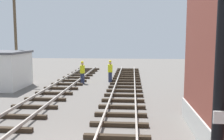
% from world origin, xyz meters
% --- Properties ---
extents(signal_mast, '(0.36, 0.40, 5.86)m').
position_xyz_m(signal_mast, '(2.93, -3.24, 3.65)').
color(signal_mast, black).
rests_on(signal_mast, ground).
extents(control_hut, '(3.00, 3.80, 2.76)m').
position_xyz_m(control_hut, '(-7.86, 11.40, 1.39)').
color(control_hut, silver).
rests_on(control_hut, ground).
extents(utility_pole_far, '(1.80, 0.24, 9.32)m').
position_xyz_m(utility_pole_far, '(-8.57, 14.93, 4.86)').
color(utility_pole_far, brown).
rests_on(utility_pole_far, ground).
extents(track_worker_foreground, '(0.40, 0.40, 1.87)m').
position_xyz_m(track_worker_foreground, '(-2.45, 13.74, 0.93)').
color(track_worker_foreground, '#262D4C').
rests_on(track_worker_foreground, ground).
extents(track_worker_distant, '(0.40, 0.40, 1.87)m').
position_xyz_m(track_worker_distant, '(-0.22, 14.61, 0.93)').
color(track_worker_distant, '#262D4C').
rests_on(track_worker_distant, ground).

